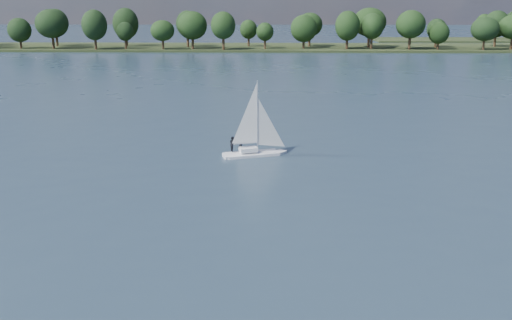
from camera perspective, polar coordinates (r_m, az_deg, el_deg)
The scene contains 4 objects.
ground at distance 113.91m, azimuth 0.44°, elevation 6.77°, with size 700.00×700.00×0.00m, color #233342.
far_shore at distance 225.25m, azimuth 0.95°, elevation 11.11°, with size 660.00×40.00×1.50m, color black.
sailboat at distance 65.91m, azimuth -0.45°, elevation 2.57°, with size 7.23×4.10×9.18m.
treeline at distance 220.80m, azimuth 0.39°, elevation 13.17°, with size 562.89×74.41×18.12m.
Camera 1 is at (1.95, -12.57, 17.33)m, focal length 40.00 mm.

